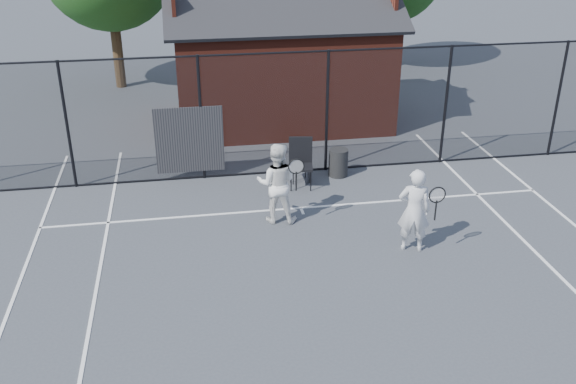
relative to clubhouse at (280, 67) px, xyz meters
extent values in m
plane|color=#404449|center=(-0.50, -9.00, -1.61)|extent=(80.00, 80.00, 0.00)
cube|color=white|center=(-0.50, -6.00, -1.60)|extent=(11.00, 0.06, 0.01)
cube|color=white|center=(-0.50, -6.15, -1.60)|extent=(0.06, 0.30, 0.01)
cylinder|color=black|center=(-5.50, -4.00, -0.11)|extent=(0.07, 0.07, 3.00)
cylinder|color=black|center=(-2.50, -4.00, -0.11)|extent=(0.07, 0.07, 3.00)
cylinder|color=black|center=(0.50, -4.00, -0.11)|extent=(0.07, 0.07, 3.00)
cylinder|color=black|center=(3.50, -4.00, -0.11)|extent=(0.07, 0.07, 3.00)
cylinder|color=black|center=(6.50, -4.00, -0.11)|extent=(0.07, 0.07, 3.00)
cylinder|color=black|center=(-0.50, -4.00, 1.36)|extent=(22.00, 0.04, 0.04)
cylinder|color=black|center=(-0.50, -4.00, -1.58)|extent=(22.00, 0.04, 0.04)
cube|color=black|center=(-0.50, -4.00, -0.11)|extent=(22.00, 3.00, 0.01)
cube|color=black|center=(-2.80, -4.02, -0.61)|extent=(1.60, 0.04, 1.60)
cube|color=#5E2216|center=(0.00, 0.00, -0.11)|extent=(6.00, 4.00, 3.00)
cube|color=black|center=(0.00, -1.00, 1.92)|extent=(6.50, 2.36, 1.32)
cube|color=#5E2216|center=(-2.95, 0.00, 1.92)|extent=(0.10, 2.80, 1.06)
cylinder|color=#362615|center=(-5.00, 4.50, -0.35)|extent=(0.36, 0.36, 2.52)
cylinder|color=#362615|center=(5.00, 5.50, -0.49)|extent=(0.36, 0.36, 2.23)
imported|color=silver|center=(1.28, -8.09, -0.77)|extent=(0.70, 0.57, 1.68)
torus|color=black|center=(1.56, -8.43, -0.31)|extent=(0.33, 0.03, 0.33)
cylinder|color=black|center=(1.56, -8.43, -0.62)|extent=(0.03, 0.03, 0.40)
imported|color=white|center=(-1.10, -6.47, -0.75)|extent=(0.96, 0.83, 1.72)
torus|color=black|center=(-0.76, -6.82, -0.25)|extent=(0.34, 0.03, 0.34)
cylinder|color=black|center=(-0.76, -6.82, -0.57)|extent=(0.03, 0.03, 0.41)
cube|color=black|center=(-0.30, -4.90, -1.04)|extent=(0.63, 0.64, 1.13)
cube|color=black|center=(-0.26, -4.56, -1.16)|extent=(0.44, 0.46, 0.90)
cylinder|color=black|center=(0.72, -4.40, -1.27)|extent=(0.57, 0.57, 0.68)
camera|label=1|loc=(-2.87, -18.33, 4.72)|focal=40.00mm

